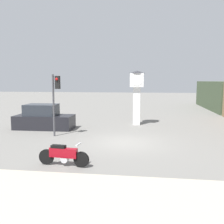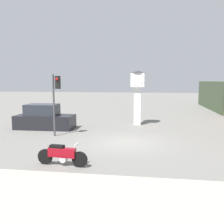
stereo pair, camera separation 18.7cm
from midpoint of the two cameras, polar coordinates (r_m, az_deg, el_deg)
ground_plane at (r=14.29m, az=3.24°, el=-7.01°), size 120.00×120.00×0.00m
sidewalk_strip at (r=6.68m, az=-3.98°, el=-23.94°), size 36.00×6.00×0.10m
motorcycle at (r=10.62m, az=-10.88°, el=-9.55°), size 2.19×0.48×0.97m
clock_tower at (r=19.80m, az=6.15°, el=5.27°), size 1.27×1.27×4.27m
traffic_light at (r=15.94m, az=-12.40°, el=4.10°), size 0.50×0.35×3.89m
parked_car at (r=18.88m, az=-14.94°, el=-1.43°), size 4.23×1.88×1.80m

